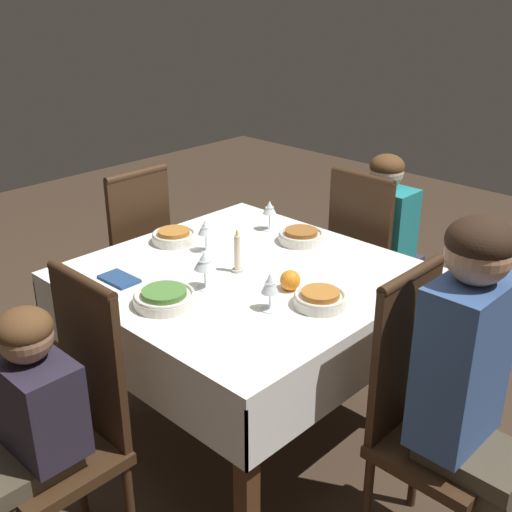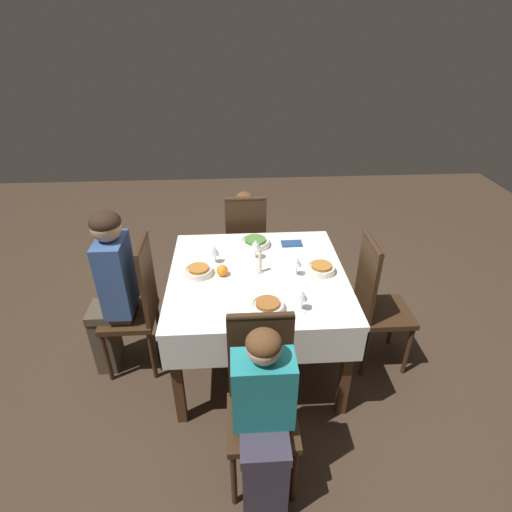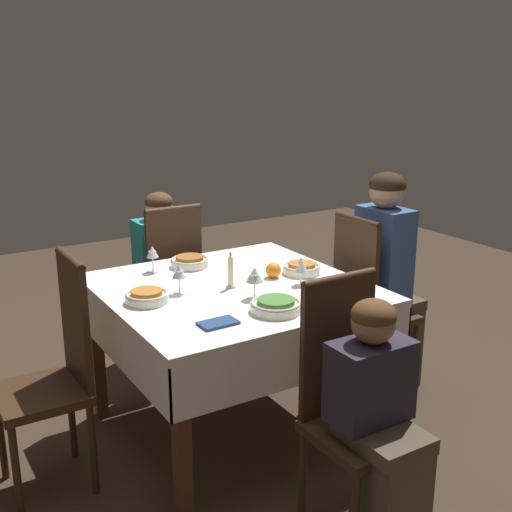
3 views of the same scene
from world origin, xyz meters
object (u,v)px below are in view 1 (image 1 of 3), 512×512
object	(u,v)px
wine_glass_north	(205,262)
wine_glass_south	(270,209)
person_child_dark	(21,449)
chair_west	(424,413)
bowl_east	(174,236)
bowl_west	(320,298)
dining_table	(244,293)
chair_south	(368,264)
bowl_south	(301,236)
wine_glass_west	(270,285)
orange_fruit	(290,280)
bowl_north	(164,297)
wine_glass_east	(206,229)
candle_centerpiece	(237,255)
person_child_teal	(387,247)
napkin_red_folded	(119,279)
chair_north	(71,421)
person_adult_denim	(474,393)
chair_east	(132,261)

from	to	relation	value
wine_glass_north	wine_glass_south	world-z (taller)	wine_glass_north
person_child_dark	wine_glass_north	world-z (taller)	person_child_dark
chair_west	bowl_east	size ratio (longest dim) A/B	5.43
bowl_west	bowl_east	bearing A→B (deg)	-1.23
dining_table	bowl_west	bearing A→B (deg)	178.21
chair_south	bowl_south	xyz separation A→B (m)	(0.07, 0.43, 0.25)
bowl_south	wine_glass_north	bearing A→B (deg)	93.61
chair_west	wine_glass_west	distance (m)	0.65
chair_south	orange_fruit	size ratio (longest dim) A/B	13.56
bowl_north	wine_glass_east	size ratio (longest dim) A/B	1.56
wine_glass_west	wine_glass_east	size ratio (longest dim) A/B	1.00
chair_south	bowl_west	world-z (taller)	chair_south
bowl_east	orange_fruit	distance (m)	0.66
wine_glass_east	candle_centerpiece	world-z (taller)	candle_centerpiece
person_child_teal	wine_glass_north	world-z (taller)	person_child_teal
wine_glass_west	bowl_east	distance (m)	0.73
chair_west	napkin_red_folded	world-z (taller)	chair_west
chair_west	bowl_south	size ratio (longest dim) A/B	5.24
dining_table	bowl_south	distance (m)	0.41
chair_north	bowl_west	distance (m)	0.91
person_child_teal	person_child_dark	bearing A→B (deg)	90.48
bowl_south	person_adult_denim	bearing A→B (deg)	158.24
bowl_west	chair_east	bearing A→B (deg)	-2.99
person_adult_denim	wine_glass_north	bearing A→B (deg)	100.59
candle_centerpiece	wine_glass_north	bearing A→B (deg)	96.27
chair_west	bowl_north	world-z (taller)	chair_west
wine_glass_south	person_child_teal	bearing A→B (deg)	-114.50
chair_north	wine_glass_south	world-z (taller)	chair_north
person_child_dark	bowl_west	distance (m)	1.07
person_child_teal	bowl_north	xyz separation A→B (m)	(0.04, 1.36, 0.21)
dining_table	wine_glass_south	distance (m)	0.50
person_adult_denim	wine_glass_south	size ratio (longest dim) A/B	9.05
candle_centerpiece	dining_table	bearing A→B (deg)	-141.05
chair_east	wine_glass_west	bearing A→B (deg)	79.49
chair_north	wine_glass_south	bearing A→B (deg)	102.97
chair_east	bowl_north	xyz separation A→B (m)	(-0.82, 0.43, 0.25)
chair_east	wine_glass_south	world-z (taller)	chair_east
person_adult_denim	chair_east	bearing A→B (deg)	87.85
chair_north	chair_south	world-z (taller)	same
chair_south	wine_glass_south	size ratio (longest dim) A/B	7.48
bowl_north	candle_centerpiece	distance (m)	0.37
chair_south	person_child_teal	size ratio (longest dim) A/B	0.96
bowl_north	bowl_west	bearing A→B (deg)	-137.00
chair_west	wine_glass_east	bearing A→B (deg)	87.24
wine_glass_north	orange_fruit	xyz separation A→B (m)	(-0.23, -0.21, -0.07)
bowl_east	napkin_red_folded	xyz separation A→B (m)	(-0.14, 0.39, -0.02)
wine_glass_south	napkin_red_folded	xyz separation A→B (m)	(0.05, 0.78, -0.09)
wine_glass_west	bowl_south	xyz separation A→B (m)	(0.32, -0.54, -0.07)
bowl_north	bowl_east	world-z (taller)	same
wine_glass_east	wine_glass_south	bearing A→B (deg)	-93.58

